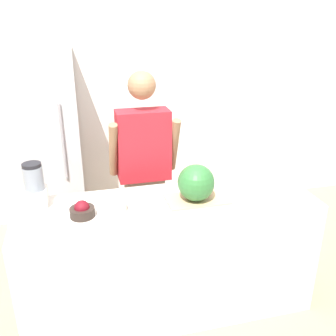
{
  "coord_description": "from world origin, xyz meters",
  "views": [
    {
      "loc": [
        -0.58,
        -1.93,
        2.11
      ],
      "look_at": [
        0.0,
        0.35,
        1.15
      ],
      "focal_mm": 40.0,
      "sensor_mm": 36.0,
      "label": 1
    }
  ],
  "objects_px": {
    "watermelon": "(196,183)",
    "bowl_cream": "(116,206)",
    "person": "(144,171)",
    "blender": "(35,186)",
    "refrigerator": "(43,151)",
    "bowl_cherries": "(82,211)"
  },
  "relations": [
    {
      "from": "person",
      "to": "blender",
      "type": "distance_m",
      "value": 0.97
    },
    {
      "from": "refrigerator",
      "to": "person",
      "type": "xyz_separation_m",
      "value": [
        0.85,
        -0.6,
        -0.05
      ]
    },
    {
      "from": "bowl_cherries",
      "to": "person",
      "type": "bearing_deg",
      "value": 52.22
    },
    {
      "from": "watermelon",
      "to": "bowl_cherries",
      "type": "relative_size",
      "value": 1.59
    },
    {
      "from": "watermelon",
      "to": "person",
      "type": "bearing_deg",
      "value": 109.93
    },
    {
      "from": "person",
      "to": "refrigerator",
      "type": "bearing_deg",
      "value": 144.98
    },
    {
      "from": "bowl_cream",
      "to": "person",
      "type": "bearing_deg",
      "value": 64.87
    },
    {
      "from": "bowl_cream",
      "to": "refrigerator",
      "type": "bearing_deg",
      "value": 113.0
    },
    {
      "from": "watermelon",
      "to": "bowl_cream",
      "type": "relative_size",
      "value": 1.86
    },
    {
      "from": "bowl_cherries",
      "to": "refrigerator",
      "type": "bearing_deg",
      "value": 103.76
    },
    {
      "from": "refrigerator",
      "to": "blender",
      "type": "height_order",
      "value": "refrigerator"
    },
    {
      "from": "watermelon",
      "to": "bowl_cream",
      "type": "xyz_separation_m",
      "value": [
        -0.56,
        -0.0,
        -0.1
      ]
    },
    {
      "from": "blender",
      "to": "watermelon",
      "type": "bearing_deg",
      "value": -11.01
    },
    {
      "from": "refrigerator",
      "to": "blender",
      "type": "relative_size",
      "value": 6.04
    },
    {
      "from": "person",
      "to": "watermelon",
      "type": "bearing_deg",
      "value": -70.07
    },
    {
      "from": "person",
      "to": "bowl_cherries",
      "type": "bearing_deg",
      "value": -127.78
    },
    {
      "from": "person",
      "to": "bowl_cream",
      "type": "distance_m",
      "value": 0.74
    },
    {
      "from": "refrigerator",
      "to": "bowl_cherries",
      "type": "height_order",
      "value": "refrigerator"
    },
    {
      "from": "refrigerator",
      "to": "watermelon",
      "type": "distance_m",
      "value": 1.68
    },
    {
      "from": "person",
      "to": "bowl_cherries",
      "type": "height_order",
      "value": "person"
    },
    {
      "from": "bowl_cherries",
      "to": "bowl_cream",
      "type": "xyz_separation_m",
      "value": [
        0.22,
        0.02,
        -0.0
      ]
    },
    {
      "from": "blender",
      "to": "refrigerator",
      "type": "bearing_deg",
      "value": 91.01
    }
  ]
}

